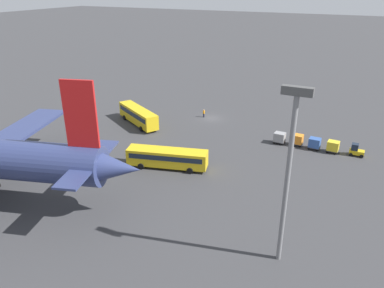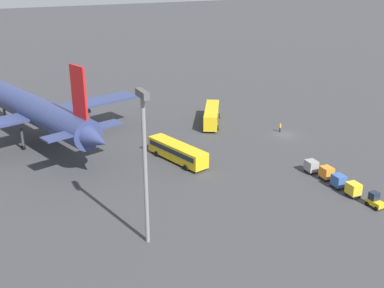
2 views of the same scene
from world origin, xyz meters
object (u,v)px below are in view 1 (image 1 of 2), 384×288
shuttle_bus_far (167,157)px  baggage_tug (356,150)px  cargo_cart_yellow (333,146)px  cargo_cart_orange (297,139)px  cargo_cart_grey (280,137)px  shuttle_bus_near (138,115)px  worker_person (204,113)px  cargo_cart_blue (315,143)px

shuttle_bus_far → baggage_tug: size_ratio=5.39×
baggage_tug → cargo_cart_yellow: bearing=6.3°
cargo_cart_orange → cargo_cart_grey: 3.13m
shuttle_bus_near → cargo_cart_orange: shuttle_bus_near is taller
cargo_cart_orange → shuttle_bus_far: bearing=46.9°
shuttle_bus_far → cargo_cart_yellow: size_ratio=6.26×
shuttle_bus_far → baggage_tug: bearing=-160.9°
cargo_cart_orange → cargo_cart_grey: same height
baggage_tug → cargo_cart_orange: size_ratio=1.16×
shuttle_bus_far → cargo_cart_grey: shuttle_bus_far is taller
baggage_tug → shuttle_bus_far: bearing=33.3°
cargo_cart_orange → baggage_tug: bearing=-179.4°
shuttle_bus_far → baggage_tug: 32.15m
shuttle_bus_far → worker_person: (4.73, -24.43, -0.96)m
shuttle_bus_far → worker_person: bearing=-94.0°
cargo_cart_orange → cargo_cart_grey: bearing=9.3°
shuttle_bus_near → shuttle_bus_far: shuttle_bus_near is taller
cargo_cart_yellow → cargo_cart_grey: same height
shuttle_bus_far → baggage_tug: shuttle_bus_far is taller
shuttle_bus_far → cargo_cart_orange: (-16.73, -17.90, -0.64)m
worker_person → cargo_cart_blue: 25.50m
baggage_tug → cargo_cart_grey: baggage_tug is taller
cargo_cart_orange → cargo_cart_blue: bearing=173.6°
shuttle_bus_far → cargo_cart_grey: bearing=-143.0°
cargo_cart_orange → cargo_cart_grey: size_ratio=1.00×
cargo_cart_yellow → cargo_cart_orange: size_ratio=1.00×
baggage_tug → cargo_cart_orange: bearing=-0.1°
worker_person → cargo_cart_grey: size_ratio=0.84×
baggage_tug → cargo_cart_yellow: 3.74m
shuttle_bus_near → cargo_cart_blue: bearing=-144.8°
shuttle_bus_far → worker_person: shuttle_bus_far is taller
worker_person → cargo_cart_orange: cargo_cart_orange is taller
shuttle_bus_far → cargo_cart_blue: size_ratio=6.26×
worker_person → cargo_cart_grey: bearing=159.1°
baggage_tug → worker_person: 32.00m
baggage_tug → worker_person: bearing=-12.3°
shuttle_bus_near → baggage_tug: (-41.79, -3.44, -1.08)m
cargo_cart_yellow → cargo_cart_grey: size_ratio=1.00×
baggage_tug → cargo_cart_grey: bearing=2.0°
cargo_cart_blue → cargo_cart_orange: bearing=-6.4°
worker_person → cargo_cart_orange: (-21.46, 6.53, 0.32)m
shuttle_bus_near → shuttle_bus_far: bearing=166.5°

